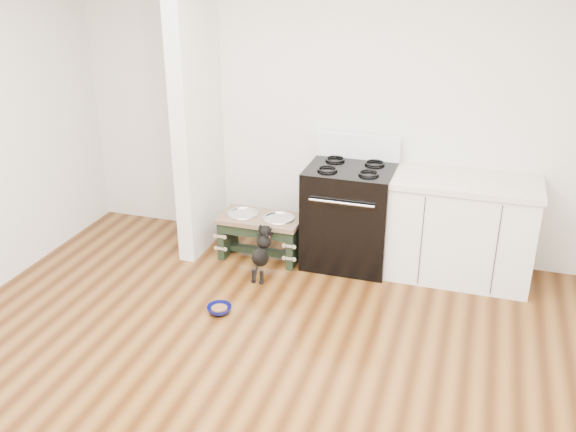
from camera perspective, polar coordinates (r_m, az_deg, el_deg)
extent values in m
plane|color=#40200B|center=(4.34, -4.62, -16.20)|extent=(5.00, 5.00, 0.00)
plane|color=silver|center=(5.89, 4.14, 9.59)|extent=(5.00, 0.00, 5.00)
cube|color=silver|center=(5.91, -8.10, 9.46)|extent=(0.15, 0.80, 2.70)
cube|color=black|center=(5.81, 5.47, 0.04)|extent=(0.76, 0.65, 0.92)
cube|color=black|center=(5.56, 4.75, -1.75)|extent=(0.58, 0.02, 0.50)
cylinder|color=silver|center=(5.39, 4.77, 1.15)|extent=(0.56, 0.02, 0.02)
cube|color=white|center=(5.86, 6.27, 6.18)|extent=(0.76, 0.08, 0.22)
torus|color=black|center=(5.55, 3.52, 4.19)|extent=(0.18, 0.18, 0.02)
torus|color=black|center=(5.48, 7.18, 3.78)|extent=(0.18, 0.18, 0.02)
torus|color=black|center=(5.80, 4.21, 5.06)|extent=(0.18, 0.18, 0.02)
torus|color=black|center=(5.74, 7.72, 4.68)|extent=(0.18, 0.18, 0.02)
cube|color=white|center=(5.75, 15.09, -1.32)|extent=(1.20, 0.60, 0.86)
cube|color=beige|center=(5.57, 15.58, 2.92)|extent=(1.24, 0.64, 0.05)
cube|color=black|center=(5.68, 14.52, -5.86)|extent=(1.20, 0.06, 0.10)
cube|color=black|center=(6.09, -5.36, -1.64)|extent=(0.06, 0.36, 0.37)
cube|color=black|center=(5.88, 0.64, -2.48)|extent=(0.06, 0.36, 0.37)
cube|color=black|center=(5.77, -3.00, -1.48)|extent=(0.60, 0.03, 0.09)
cube|color=black|center=(6.03, -2.40, -3.12)|extent=(0.60, 0.06, 0.06)
cube|color=brown|center=(5.89, -2.45, -0.23)|extent=(0.76, 0.41, 0.04)
cylinder|color=silver|center=(5.94, -4.05, 0.00)|extent=(0.26, 0.26, 0.05)
cylinder|color=silver|center=(5.83, -0.82, -0.43)|extent=(0.26, 0.26, 0.05)
torus|color=silver|center=(5.93, -4.06, 0.22)|extent=(0.30, 0.30, 0.02)
torus|color=silver|center=(5.82, -0.82, -0.20)|extent=(0.30, 0.30, 0.02)
cylinder|color=black|center=(5.61, -3.07, -5.36)|extent=(0.03, 0.03, 0.11)
cylinder|color=black|center=(5.59, -2.36, -5.47)|extent=(0.03, 0.03, 0.11)
sphere|color=black|center=(5.63, -3.09, -5.80)|extent=(0.04, 0.04, 0.04)
sphere|color=black|center=(5.60, -2.39, -5.92)|extent=(0.04, 0.04, 0.04)
ellipsoid|color=black|center=(5.59, -2.49, -3.72)|extent=(0.13, 0.31, 0.27)
sphere|color=black|center=(5.63, -2.17, -2.29)|extent=(0.12, 0.12, 0.12)
sphere|color=black|center=(5.62, -2.06, -1.37)|extent=(0.11, 0.11, 0.11)
sphere|color=black|center=(5.69, -2.15, -1.03)|extent=(0.04, 0.04, 0.04)
sphere|color=black|center=(5.67, -1.47, -1.12)|extent=(0.04, 0.04, 0.04)
cylinder|color=black|center=(5.53, -2.90, -5.07)|extent=(0.02, 0.09, 0.10)
torus|color=#BF385E|center=(5.62, -2.10, -1.82)|extent=(0.10, 0.07, 0.09)
imported|color=#0B0E52|center=(5.22, -6.12, -8.26)|extent=(0.20, 0.20, 0.06)
cylinder|color=brown|center=(5.21, -6.12, -8.22)|extent=(0.13, 0.13, 0.03)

